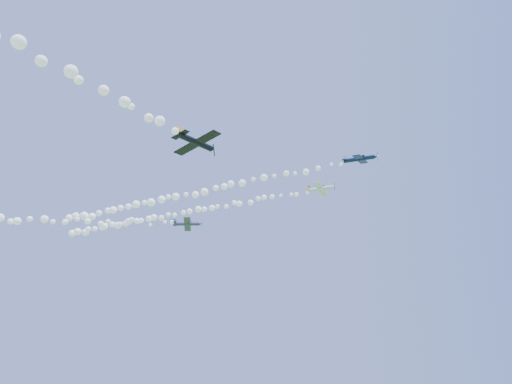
# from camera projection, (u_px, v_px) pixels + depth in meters

# --- Properties ---
(plane_white) EXTENTS (7.03, 7.45, 2.28)m
(plane_white) POSITION_uv_depth(u_px,v_px,m) (321.00, 189.00, 100.54)
(plane_white) COLOR white
(smoke_trail_white) EXTENTS (74.66, 22.42, 2.98)m
(smoke_trail_white) POSITION_uv_depth(u_px,v_px,m) (176.00, 214.00, 116.04)
(smoke_trail_white) COLOR white
(plane_navy) EXTENTS (6.27, 6.48, 2.24)m
(plane_navy) POSITION_uv_depth(u_px,v_px,m) (360.00, 159.00, 74.22)
(plane_navy) COLOR #0D1B39
(smoke_trail_navy) EXTENTS (65.98, 21.46, 2.51)m
(smoke_trail_navy) POSITION_uv_depth(u_px,v_px,m) (186.00, 195.00, 88.75)
(smoke_trail_navy) COLOR white
(plane_grey) EXTENTS (6.66, 7.03, 1.78)m
(plane_grey) POSITION_uv_depth(u_px,v_px,m) (187.00, 224.00, 93.40)
(plane_grey) COLOR #383C51
(smoke_trail_grey) EXTENTS (60.74, 19.07, 3.05)m
(smoke_trail_grey) POSITION_uv_depth(u_px,v_px,m) (26.00, 220.00, 89.62)
(smoke_trail_grey) COLOR white
(plane_black) EXTENTS (7.21, 6.85, 1.97)m
(plane_black) POSITION_uv_depth(u_px,v_px,m) (197.00, 142.00, 56.86)
(plane_black) COLOR black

